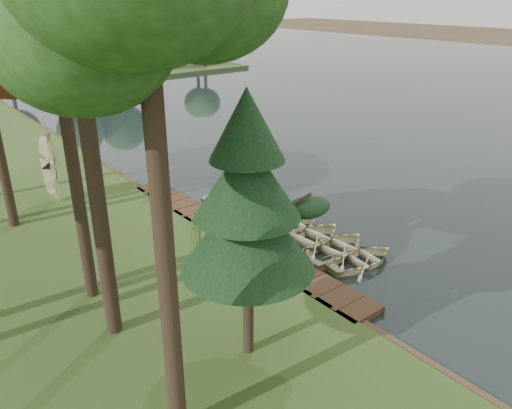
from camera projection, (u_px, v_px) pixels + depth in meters
ground at (258, 230)px, 23.70m from camera, size 300.00×300.00×0.00m
water at (355, 94)px, 55.31m from camera, size 130.00×200.00×0.05m
boardwalk at (231, 236)px, 22.72m from camera, size 1.60×16.00×0.30m
peninsula at (62, 78)px, 64.08m from camera, size 50.00×14.00×0.45m
far_trees at (26, 28)px, 59.72m from camera, size 45.60×5.60×8.80m
rowboat_0 at (361, 257)px, 20.44m from camera, size 3.51×2.71×0.67m
rowboat_1 at (336, 247)px, 21.18m from camera, size 3.83×2.93×0.74m
rowboat_2 at (309, 237)px, 22.00m from camera, size 4.02×3.01×0.79m
rowboat_3 at (290, 225)px, 23.21m from camera, size 3.52×2.60×0.70m
rowboat_4 at (278, 217)px, 24.11m from camera, size 3.53×2.72×0.68m
rowboat_5 at (262, 209)px, 24.96m from camera, size 4.00×3.34×0.71m
rowboat_6 at (236, 201)px, 25.95m from camera, size 3.87×3.40×0.67m
rowboat_7 at (231, 195)px, 26.76m from camera, size 3.41×2.53×0.68m
stored_rowboat at (56, 195)px, 26.00m from camera, size 4.34×3.86×0.74m
tree_0 at (146, 20)px, 8.74m from camera, size 4.08×4.08×11.54m
tree_2 at (53, 32)px, 14.57m from camera, size 4.14×4.14×10.90m
pine_tree at (247, 202)px, 13.34m from camera, size 3.80×3.80×7.99m
reeds_0 at (253, 261)px, 19.25m from camera, size 0.60×0.60×1.04m
reeds_1 at (196, 233)px, 21.64m from camera, size 0.60×0.60×0.96m
reeds_2 at (196, 219)px, 22.85m from camera, size 0.60×0.60×1.01m
reeds_3 at (150, 192)px, 26.06m from camera, size 0.60×0.60×0.97m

